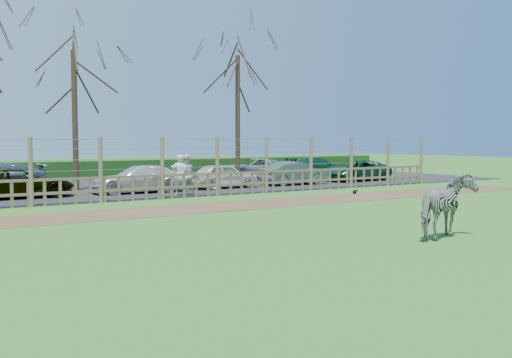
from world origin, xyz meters
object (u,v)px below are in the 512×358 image
tree_right (238,88)px  car_6 (356,170)px  visitor_a (180,175)px  car_2 (19,183)px  zebra (447,206)px  car_12 (254,168)px  car_13 (317,167)px  car_3 (139,179)px  car_5 (294,173)px  crow (355,192)px  visitor_b (185,175)px  car_9 (1,177)px  car_4 (223,176)px  tree_mid (74,86)px

tree_right → car_6: tree_right is taller
visitor_a → car_2: size_ratio=0.40×
zebra → car_12: 21.43m
car_2 → car_13: 19.45m
car_6 → car_12: bearing=-146.4°
visitor_a → car_3: 2.39m
zebra → car_6: size_ratio=0.44×
car_5 → car_2: bearing=88.9°
car_6 → crow: bearing=-46.9°
tree_right → car_6: size_ratio=1.70×
zebra → car_13: (11.74, 20.03, -0.16)m
tree_right → car_3: size_ratio=1.78×
crow → car_3: (-7.97, 5.32, 0.54)m
zebra → crow: size_ratio=7.78×
car_12 → car_13: bearing=92.1°
car_2 → car_12: 15.01m
visitor_b → car_5: visitor_b is taller
tree_right → car_9: 12.90m
car_4 → car_13: bearing=-63.7°
zebra → car_2: 16.98m
visitor_b → car_2: 6.72m
visitor_a → car_12: (8.27, 7.36, -0.26)m
car_3 → car_12: (9.28, 5.22, 0.00)m
car_3 → car_2: bearing=-90.5°
visitor_b → car_13: visitor_b is taller
car_4 → car_9: (-9.26, 5.03, 0.00)m
tree_right → car_3: 8.94m
visitor_b → crow: visitor_b is taller
car_6 → tree_right: bearing=-119.5°
car_4 → car_12: 7.18m
car_6 → car_12: same height
tree_right → zebra: bearing=-104.6°
zebra → car_6: bearing=-52.6°
car_13 → car_5: bearing=132.2°
visitor_a → car_6: visitor_a is taller
car_5 → car_6: size_ratio=0.84×
tree_mid → car_9: size_ratio=1.65×
car_5 → car_9: size_ratio=0.88×
visitor_a → car_6: 12.35m
crow → car_6: size_ratio=0.06×
car_12 → crow: bearing=-2.5°
car_12 → car_13: 4.68m
tree_mid → car_2: tree_mid is taller
tree_right → car_2: 13.06m
tree_mid → car_13: bearing=8.2°
tree_mid → car_3: tree_mid is taller
visitor_b → car_6: size_ratio=0.40×
tree_mid → car_3: size_ratio=1.65×
car_3 → car_9: (-4.94, 5.07, 0.00)m
tree_right → car_12: (2.32, 2.02, -4.60)m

